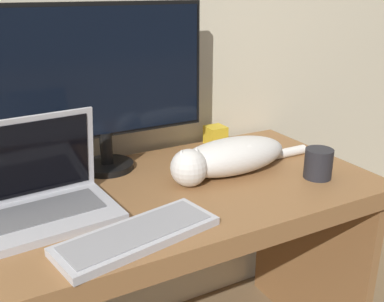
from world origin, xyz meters
The scene contains 7 objects.
desk centered at (0.00, 0.32, 0.58)m, with size 1.48×0.64×0.73m.
monitor centered at (0.01, 0.55, 1.02)m, with size 0.67×0.17×0.52m.
laptop centered at (-0.23, 0.33, 0.78)m, with size 0.37×0.27×0.25m.
external_keyboard centered at (-0.06, 0.10, 0.75)m, with size 0.41×0.21×0.02m.
cat centered at (0.33, 0.33, 0.79)m, with size 0.54×0.16×0.12m.
coffee_mug centered at (0.56, 0.17, 0.78)m, with size 0.09×0.09×0.09m.
small_toy centered at (0.45, 0.59, 0.77)m, with size 0.07×0.07×0.07m.
Camera 1 is at (-0.39, -0.76, 1.29)m, focal length 42.00 mm.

